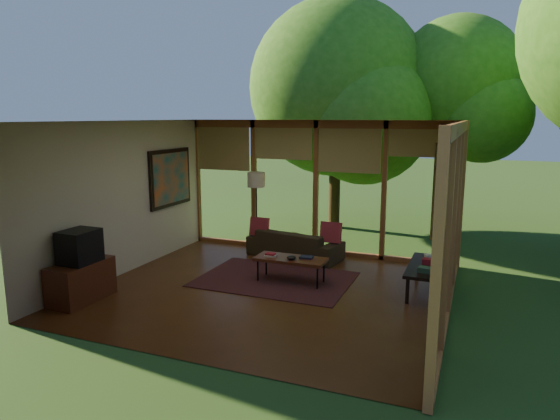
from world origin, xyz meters
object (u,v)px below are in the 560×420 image
at_px(media_cabinet, 81,281).
at_px(television, 79,246).
at_px(floor_lamp, 256,184).
at_px(side_console, 428,268).
at_px(sofa, 295,244).
at_px(coffee_table, 291,260).

distance_m(media_cabinet, television, 0.55).
xyz_separation_m(television, floor_lamp, (1.28, 3.59, 0.56)).
height_order(floor_lamp, side_console, floor_lamp).
bearing_deg(sofa, coffee_table, 117.36).
distance_m(coffee_table, side_console, 2.23).
xyz_separation_m(media_cabinet, coffee_table, (2.67, 1.98, 0.09)).
xyz_separation_m(television, side_console, (4.85, 2.31, -0.44)).
bearing_deg(coffee_table, television, -143.14).
height_order(television, side_console, television).
xyz_separation_m(sofa, coffee_table, (0.45, -1.44, 0.12)).
bearing_deg(coffee_table, side_console, 8.50).
distance_m(sofa, television, 4.11).
xyz_separation_m(coffee_table, side_console, (2.20, 0.33, 0.02)).
bearing_deg(side_console, floor_lamp, 160.36).
relative_size(media_cabinet, side_console, 0.71).
height_order(media_cabinet, coffee_table, media_cabinet).
relative_size(television, side_console, 0.39).
relative_size(sofa, side_console, 1.34).
bearing_deg(coffee_table, media_cabinet, -143.35).
height_order(sofa, television, television).
xyz_separation_m(floor_lamp, coffee_table, (1.36, -1.60, -1.01)).
bearing_deg(media_cabinet, side_console, 25.41).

